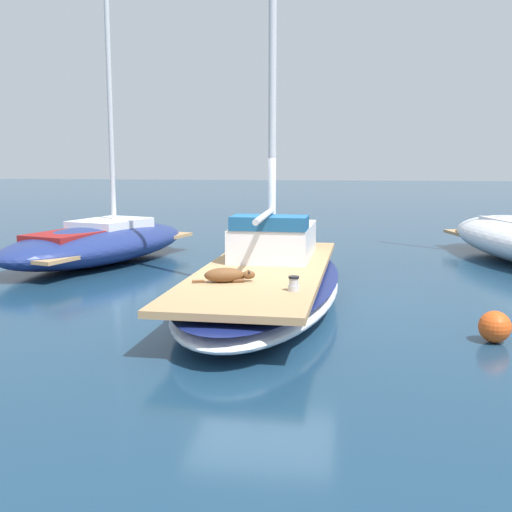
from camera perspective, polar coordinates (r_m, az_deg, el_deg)
ground_plane at (r=10.84m, az=0.72°, el=-4.46°), size 120.00×120.00×0.00m
sailboat_main at (r=10.77m, az=0.72°, el=-2.73°), size 2.78×7.32×0.66m
mast_main at (r=11.50m, az=1.44°, el=19.29°), size 0.14×2.27×8.63m
cabin_house at (r=11.75m, az=1.62°, el=1.56°), size 1.48×2.27×0.84m
dog_brown at (r=9.43m, az=-2.68°, el=-1.75°), size 0.93×0.43×0.22m
deck_winch at (r=8.82m, az=3.44°, el=-2.55°), size 0.16×0.16×0.21m
coiled_rope at (r=9.86m, az=-3.44°, el=-1.79°), size 0.32×0.32×0.04m
moored_boat_port_side at (r=15.54m, az=-14.08°, el=1.23°), size 4.15×6.49×6.75m
mooring_buoy at (r=9.25m, az=20.83°, el=-6.01°), size 0.44×0.44×0.44m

